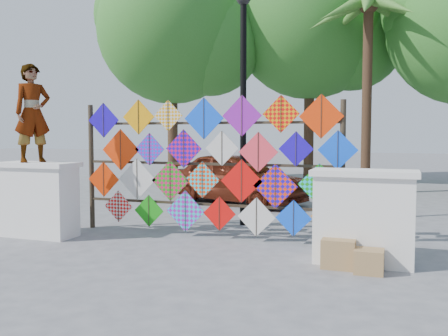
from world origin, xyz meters
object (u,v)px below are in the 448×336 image
at_px(lamppost, 243,85).
at_px(sedan, 236,177).
at_px(kite_rack, 210,166).
at_px(vendor_woman, 33,113).

bearing_deg(lamppost, sedan, 110.42).
bearing_deg(lamppost, kite_rack, -98.70).
bearing_deg(sedan, lamppost, -137.43).
relative_size(vendor_woman, sedan, 0.44).
bearing_deg(kite_rack, vendor_woman, -162.08).
relative_size(kite_rack, vendor_woman, 2.95).
height_order(vendor_woman, sedan, vendor_woman).
height_order(kite_rack, sedan, kite_rack).
height_order(vendor_woman, lamppost, lamppost).
bearing_deg(sedan, kite_rack, -145.92).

